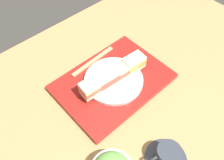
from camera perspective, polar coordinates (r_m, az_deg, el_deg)
The scene contains 9 objects.
ground_plane at distance 88.79cm, azimuth 5.06°, elevation -3.14°, with size 140.00×100.00×3.00cm, color tan.
serving_tray at distance 88.46cm, azimuth 0.22°, elevation -0.42°, with size 39.99×28.75×1.91cm, color maroon.
sandwich_plate at distance 86.88cm, azimuth 0.40°, elevation -0.02°, with size 21.36×21.36×1.35cm, color silver.
sandwich_nearmost at distance 88.27cm, azimuth 5.19°, elevation 4.09°, with size 8.30×5.69×5.11cm.
sandwich_inner_near at distance 85.80cm, azimuth 2.05°, elevation 2.14°, with size 8.32×5.72×4.48cm.
sandwich_inner_far at distance 83.16cm, azimuth -1.27°, elevation 0.37°, with size 8.54×5.95×5.25cm.
sandwich_farmost at distance 81.26cm, azimuth -4.76°, elevation -1.71°, with size 8.43×6.00×5.11cm.
chopsticks_pair at distance 93.54cm, azimuth -4.54°, elevation 4.48°, with size 20.46×2.57×0.70cm.
coffee_cup at distance 74.68cm, azimuth 12.92°, elevation -17.14°, with size 12.71×12.71×6.64cm.
Camera 1 is at (39.54, 31.80, 71.37)cm, focal length 38.48 mm.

